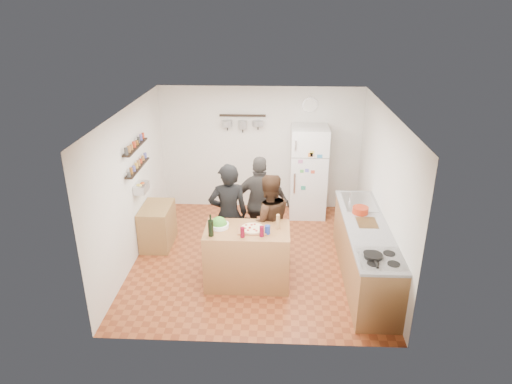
{
  "coord_description": "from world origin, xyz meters",
  "views": [
    {
      "loc": [
        0.32,
        -6.67,
        4.0
      ],
      "look_at": [
        0.0,
        0.1,
        1.15
      ],
      "focal_mm": 32.0,
      "sensor_mm": 36.0,
      "label": 1
    }
  ],
  "objects_px": {
    "prep_island": "(247,256)",
    "fridge": "(308,172)",
    "counter_run": "(365,253)",
    "side_table": "(158,226)",
    "wine_bottle": "(211,228)",
    "person_left": "(228,215)",
    "salad_bowl": "(219,225)",
    "salt_canister": "(267,230)",
    "pepper_mill": "(278,223)",
    "wall_clock": "(310,105)",
    "red_bowl": "(360,210)",
    "person_back": "(260,204)",
    "person_center": "(268,222)",
    "skillet": "(373,256)"
  },
  "relations": [
    {
      "from": "wall_clock",
      "to": "counter_run",
      "type": "bearing_deg",
      "value": -74.08
    },
    {
      "from": "pepper_mill",
      "to": "wall_clock",
      "type": "xyz_separation_m",
      "value": [
        0.59,
        2.78,
        1.15
      ]
    },
    {
      "from": "skillet",
      "to": "red_bowl",
      "type": "relative_size",
      "value": 0.97
    },
    {
      "from": "counter_run",
      "to": "wall_clock",
      "type": "height_order",
      "value": "wall_clock"
    },
    {
      "from": "salad_bowl",
      "to": "wine_bottle",
      "type": "distance_m",
      "value": 0.3
    },
    {
      "from": "salt_canister",
      "to": "person_center",
      "type": "xyz_separation_m",
      "value": [
        -0.0,
        0.61,
        -0.18
      ]
    },
    {
      "from": "prep_island",
      "to": "fridge",
      "type": "height_order",
      "value": "fridge"
    },
    {
      "from": "salt_canister",
      "to": "skillet",
      "type": "height_order",
      "value": "salt_canister"
    },
    {
      "from": "fridge",
      "to": "wall_clock",
      "type": "bearing_deg",
      "value": 90.0
    },
    {
      "from": "salad_bowl",
      "to": "salt_canister",
      "type": "relative_size",
      "value": 2.28
    },
    {
      "from": "person_left",
      "to": "counter_run",
      "type": "distance_m",
      "value": 2.2
    },
    {
      "from": "prep_island",
      "to": "salt_canister",
      "type": "xyz_separation_m",
      "value": [
        0.3,
        -0.12,
        0.52
      ]
    },
    {
      "from": "wall_clock",
      "to": "salad_bowl",
      "type": "bearing_deg",
      "value": -117.76
    },
    {
      "from": "pepper_mill",
      "to": "counter_run",
      "type": "height_order",
      "value": "pepper_mill"
    },
    {
      "from": "red_bowl",
      "to": "fridge",
      "type": "distance_m",
      "value": 2.01
    },
    {
      "from": "salt_canister",
      "to": "counter_run",
      "type": "distance_m",
      "value": 1.61
    },
    {
      "from": "person_center",
      "to": "salt_canister",
      "type": "bearing_deg",
      "value": 75.28
    },
    {
      "from": "person_left",
      "to": "wall_clock",
      "type": "height_order",
      "value": "wall_clock"
    },
    {
      "from": "side_table",
      "to": "wall_clock",
      "type": "bearing_deg",
      "value": 32.55
    },
    {
      "from": "pepper_mill",
      "to": "wine_bottle",
      "type": "bearing_deg",
      "value": -164.13
    },
    {
      "from": "fridge",
      "to": "salad_bowl",
      "type": "bearing_deg",
      "value": -120.85
    },
    {
      "from": "fridge",
      "to": "wall_clock",
      "type": "distance_m",
      "value": 1.29
    },
    {
      "from": "prep_island",
      "to": "salt_canister",
      "type": "distance_m",
      "value": 0.61
    },
    {
      "from": "pepper_mill",
      "to": "person_center",
      "type": "bearing_deg",
      "value": 108.88
    },
    {
      "from": "prep_island",
      "to": "wine_bottle",
      "type": "height_order",
      "value": "wine_bottle"
    },
    {
      "from": "wine_bottle",
      "to": "side_table",
      "type": "bearing_deg",
      "value": 130.87
    },
    {
      "from": "fridge",
      "to": "side_table",
      "type": "relative_size",
      "value": 2.25
    },
    {
      "from": "counter_run",
      "to": "side_table",
      "type": "distance_m",
      "value": 3.56
    },
    {
      "from": "side_table",
      "to": "person_back",
      "type": "bearing_deg",
      "value": -0.57
    },
    {
      "from": "person_center",
      "to": "fridge",
      "type": "distance_m",
      "value": 2.14
    },
    {
      "from": "person_back",
      "to": "fridge",
      "type": "distance_m",
      "value": 1.66
    },
    {
      "from": "prep_island",
      "to": "red_bowl",
      "type": "xyz_separation_m",
      "value": [
        1.74,
        0.61,
        0.52
      ]
    },
    {
      "from": "salt_canister",
      "to": "skillet",
      "type": "relative_size",
      "value": 0.53
    },
    {
      "from": "person_center",
      "to": "fridge",
      "type": "height_order",
      "value": "fridge"
    },
    {
      "from": "prep_island",
      "to": "person_center",
      "type": "distance_m",
      "value": 0.67
    },
    {
      "from": "salad_bowl",
      "to": "pepper_mill",
      "type": "height_order",
      "value": "pepper_mill"
    },
    {
      "from": "prep_island",
      "to": "counter_run",
      "type": "bearing_deg",
      "value": 6.23
    },
    {
      "from": "salad_bowl",
      "to": "person_left",
      "type": "distance_m",
      "value": 0.53
    },
    {
      "from": "person_left",
      "to": "fridge",
      "type": "xyz_separation_m",
      "value": [
        1.38,
        1.92,
        0.04
      ]
    },
    {
      "from": "person_left",
      "to": "counter_run",
      "type": "xyz_separation_m",
      "value": [
        2.13,
        -0.38,
        -0.41
      ]
    },
    {
      "from": "counter_run",
      "to": "wall_clock",
      "type": "bearing_deg",
      "value": 105.92
    },
    {
      "from": "salad_bowl",
      "to": "side_table",
      "type": "bearing_deg",
      "value": 139.27
    },
    {
      "from": "salt_canister",
      "to": "side_table",
      "type": "bearing_deg",
      "value": 147.78
    },
    {
      "from": "wine_bottle",
      "to": "person_left",
      "type": "relative_size",
      "value": 0.14
    },
    {
      "from": "side_table",
      "to": "salt_canister",
      "type": "bearing_deg",
      "value": -32.22
    },
    {
      "from": "prep_island",
      "to": "fridge",
      "type": "bearing_deg",
      "value": 67.36
    },
    {
      "from": "person_left",
      "to": "red_bowl",
      "type": "xyz_separation_m",
      "value": [
        2.08,
        0.04,
        0.11
      ]
    },
    {
      "from": "counter_run",
      "to": "side_table",
      "type": "height_order",
      "value": "counter_run"
    },
    {
      "from": "pepper_mill",
      "to": "person_back",
      "type": "height_order",
      "value": "person_back"
    },
    {
      "from": "salad_bowl",
      "to": "counter_run",
      "type": "distance_m",
      "value": 2.27
    }
  ]
}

